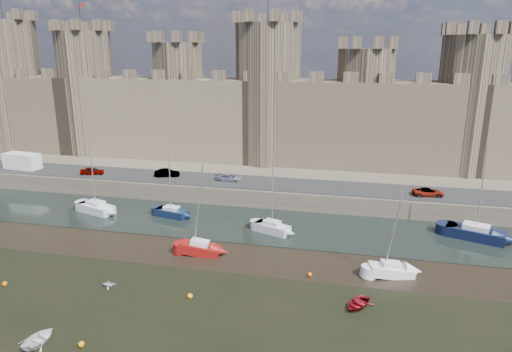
# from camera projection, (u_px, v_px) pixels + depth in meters

# --- Properties ---
(ground) EXTENTS (160.00, 160.00, 0.00)m
(ground) POSITION_uv_depth(u_px,v_px,m) (125.00, 330.00, 36.41)
(ground) COLOR black
(ground) RESTS_ON ground
(water_channel) EXTENTS (160.00, 12.00, 0.08)m
(water_channel) POSITION_uv_depth(u_px,v_px,m) (216.00, 221.00, 58.93)
(water_channel) COLOR black
(water_channel) RESTS_ON ground
(quay) EXTENTS (160.00, 60.00, 2.50)m
(quay) POSITION_uv_depth(u_px,v_px,m) (269.00, 152.00, 92.40)
(quay) COLOR #4C443A
(quay) RESTS_ON ground
(road) EXTENTS (160.00, 7.00, 0.10)m
(road) POSITION_uv_depth(u_px,v_px,m) (235.00, 181.00, 67.64)
(road) COLOR black
(road) RESTS_ON quay
(castle) EXTENTS (108.50, 11.00, 29.00)m
(castle) POSITION_uv_depth(u_px,v_px,m) (252.00, 108.00, 78.42)
(castle) COLOR #42382B
(castle) RESTS_ON quay
(car_0) EXTENTS (3.78, 2.25, 1.20)m
(car_0) POSITION_uv_depth(u_px,v_px,m) (92.00, 171.00, 71.11)
(car_0) COLOR gray
(car_0) RESTS_ON quay
(car_1) EXTENTS (4.00, 2.25, 1.25)m
(car_1) POSITION_uv_depth(u_px,v_px,m) (167.00, 173.00, 69.92)
(car_1) COLOR gray
(car_1) RESTS_ON quay
(car_2) EXTENTS (3.93, 1.72, 1.12)m
(car_2) POSITION_uv_depth(u_px,v_px,m) (229.00, 178.00, 67.66)
(car_2) COLOR gray
(car_2) RESTS_ON quay
(car_3) EXTENTS (4.26, 2.37, 1.13)m
(car_3) POSITION_uv_depth(u_px,v_px,m) (428.00, 192.00, 60.87)
(car_3) COLOR gray
(car_3) RESTS_ON quay
(van) EXTENTS (6.17, 2.99, 2.60)m
(van) POSITION_uv_depth(u_px,v_px,m) (22.00, 161.00, 74.35)
(van) COLOR silver
(van) RESTS_ON quay
(sailboat_0) EXTENTS (5.84, 3.78, 10.18)m
(sailboat_0) POSITION_uv_depth(u_px,v_px,m) (96.00, 207.00, 61.86)
(sailboat_0) COLOR silver
(sailboat_0) RESTS_ON ground
(sailboat_1) EXTENTS (4.78, 2.74, 9.00)m
(sailboat_1) POSITION_uv_depth(u_px,v_px,m) (172.00, 212.00, 60.32)
(sailboat_1) COLOR #0E1A33
(sailboat_1) RESTS_ON ground
(sailboat_2) EXTENTS (4.76, 3.26, 9.57)m
(sailboat_2) POSITION_uv_depth(u_px,v_px,m) (272.00, 227.00, 55.17)
(sailboat_2) COLOR silver
(sailboat_2) RESTS_ON ground
(sailboat_3) EXTENTS (6.87, 4.57, 11.23)m
(sailboat_3) POSITION_uv_depth(u_px,v_px,m) (475.00, 233.00, 53.31)
(sailboat_3) COLOR black
(sailboat_3) RESTS_ON ground
(sailboat_4) EXTENTS (4.46, 1.94, 10.23)m
(sailboat_4) POSITION_uv_depth(u_px,v_px,m) (200.00, 248.00, 49.49)
(sailboat_4) COLOR maroon
(sailboat_4) RESTS_ON ground
(sailboat_5) EXTENTS (4.67, 2.78, 9.45)m
(sailboat_5) POSITION_uv_depth(u_px,v_px,m) (391.00, 270.00, 44.77)
(sailboat_5) COLOR silver
(sailboat_5) RESTS_ON ground
(dinghy_2) EXTENTS (2.32, 3.08, 0.61)m
(dinghy_2) POSITION_uv_depth(u_px,v_px,m) (39.00, 340.00, 34.69)
(dinghy_2) COLOR silver
(dinghy_2) RESTS_ON ground
(dinghy_3) EXTENTS (1.41, 1.26, 0.67)m
(dinghy_3) POSITION_uv_depth(u_px,v_px,m) (109.00, 284.00, 42.75)
(dinghy_3) COLOR silver
(dinghy_3) RESTS_ON ground
(dinghy_4) EXTENTS (3.37, 3.71, 0.63)m
(dinghy_4) POSITION_uv_depth(u_px,v_px,m) (358.00, 304.00, 39.51)
(dinghy_4) COLOR maroon
(dinghy_4) RESTS_ON ground
(buoy_0) EXTENTS (0.48, 0.48, 0.48)m
(buoy_0) POSITION_uv_depth(u_px,v_px,m) (5.00, 284.00, 43.01)
(buoy_0) COLOR #D96609
(buoy_0) RESTS_ON ground
(buoy_1) EXTENTS (0.49, 0.49, 0.49)m
(buoy_1) POSITION_uv_depth(u_px,v_px,m) (190.00, 296.00, 40.88)
(buoy_1) COLOR #EFA80A
(buoy_1) RESTS_ON ground
(buoy_2) EXTENTS (0.48, 0.48, 0.48)m
(buoy_2) POSITION_uv_depth(u_px,v_px,m) (81.00, 344.00, 34.26)
(buoy_2) COLOR orange
(buoy_2) RESTS_ON ground
(buoy_3) EXTENTS (0.44, 0.44, 0.44)m
(buoy_3) POSITION_uv_depth(u_px,v_px,m) (310.00, 274.00, 44.80)
(buoy_3) COLOR #F35F0A
(buoy_3) RESTS_ON ground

